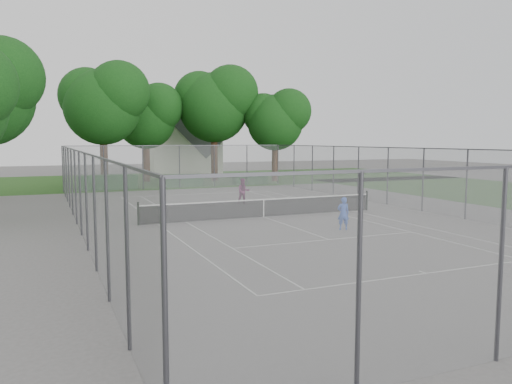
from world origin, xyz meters
name	(u,v)px	position (x,y,z in m)	size (l,w,h in m)	color
ground	(264,217)	(0.00, 0.00, 0.00)	(120.00, 120.00, 0.00)	#62605D
grass_far	(157,180)	(0.00, 26.00, 0.00)	(60.00, 20.00, 0.00)	#1E4614
court_markings	(264,217)	(0.00, 0.00, 0.01)	(11.03, 23.83, 0.01)	beige
tennis_net	(264,207)	(0.00, 0.00, 0.51)	(12.87, 0.10, 1.10)	black
perimeter_fence	(264,182)	(0.00, 0.00, 1.81)	(18.08, 34.08, 3.52)	#38383D
tree_far_left	(103,101)	(-5.46, 20.84, 7.23)	(7.32, 6.68, 10.52)	#3B2115
tree_far_midleft	(147,114)	(-1.19, 24.38, 6.35)	(6.44, 5.88, 9.25)	#3B2115
tree_far_midright	(215,102)	(5.11, 22.91, 7.59)	(7.69, 7.02, 11.05)	#3B2115
tree_far_right	(276,118)	(10.24, 20.03, 6.03)	(6.11, 5.58, 8.78)	#3B2115
hedge_left	(108,182)	(-5.60, 18.27, 0.57)	(4.57, 1.37, 1.14)	#174719
hedge_mid	(184,180)	(0.64, 18.23, 0.51)	(3.26, 0.93, 1.02)	#174719
hedge_right	(250,179)	(6.59, 17.79, 0.46)	(3.08, 1.13, 0.92)	#174719
house	(182,141)	(3.96, 31.03, 3.79)	(7.55, 5.85, 9.41)	silver
girl_player	(343,213)	(1.77, -4.67, 0.73)	(0.53, 0.35, 1.45)	blue
woman_player	(243,191)	(0.92, 5.12, 0.80)	(0.78, 0.61, 1.61)	#67224E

